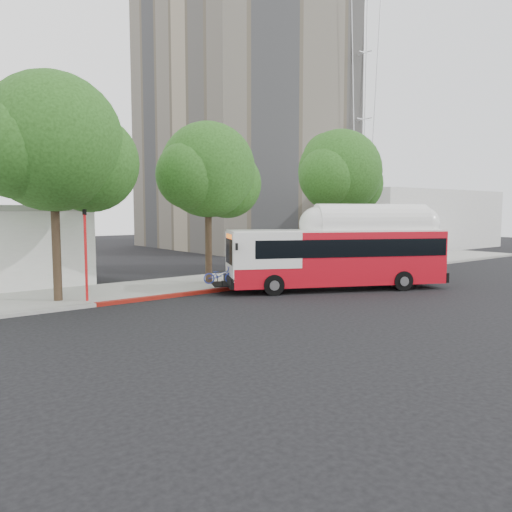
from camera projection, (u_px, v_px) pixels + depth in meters
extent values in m
plane|color=black|center=(299.00, 298.00, 22.67)|extent=(120.00, 120.00, 0.00)
cube|color=gray|center=(219.00, 281.00, 27.74)|extent=(60.00, 5.00, 0.15)
cube|color=gray|center=(247.00, 287.00, 25.71)|extent=(60.00, 0.30, 0.15)
cube|color=maroon|center=(198.00, 292.00, 23.85)|extent=(10.00, 0.32, 0.16)
cylinder|color=#2D2116|center=(56.00, 233.00, 21.12)|extent=(0.36, 0.36, 6.08)
sphere|color=#1E4012|center=(53.00, 142.00, 20.77)|extent=(5.80, 5.80, 5.80)
sphere|color=#1E4012|center=(89.00, 163.00, 21.98)|extent=(4.35, 4.35, 4.35)
cylinder|color=#2D2116|center=(208.00, 234.00, 26.48)|extent=(0.36, 0.36, 5.44)
sphere|color=#1E4012|center=(208.00, 170.00, 26.17)|extent=(5.00, 5.00, 5.00)
sphere|color=#1E4012|center=(227.00, 184.00, 27.24)|extent=(3.75, 3.75, 3.75)
cylinder|color=#2D2116|center=(339.00, 227.00, 32.50)|extent=(0.36, 0.36, 5.76)
sphere|color=#1E4012|center=(340.00, 172.00, 32.17)|extent=(5.40, 5.40, 5.40)
sphere|color=#1E4012|center=(353.00, 184.00, 33.31)|extent=(4.05, 4.05, 4.05)
cube|color=gray|center=(244.00, 85.00, 54.05)|extent=(18.00, 18.00, 35.00)
cube|color=silver|center=(401.00, 220.00, 53.44)|extent=(20.00, 12.00, 6.00)
cube|color=red|center=(337.00, 257.00, 25.11)|extent=(10.79, 6.96, 2.63)
cube|color=black|center=(345.00, 247.00, 25.15)|extent=(9.84, 6.52, 0.86)
cube|color=white|center=(337.00, 231.00, 24.98)|extent=(10.76, 6.90, 0.09)
cube|color=white|center=(371.00, 226.00, 25.33)|extent=(6.00, 4.21, 0.50)
cube|color=black|center=(220.00, 284.00, 23.99)|extent=(1.38, 1.78, 0.05)
imported|color=#21309A|center=(220.00, 275.00, 23.95)|extent=(1.18, 1.63, 0.82)
cylinder|color=red|center=(86.00, 260.00, 21.11)|extent=(0.11, 0.11, 3.83)
cube|color=black|center=(84.00, 212.00, 20.92)|extent=(0.05, 0.38, 0.24)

